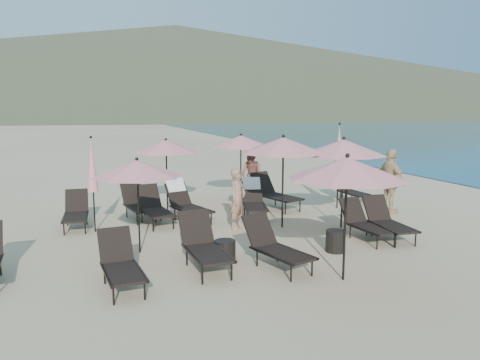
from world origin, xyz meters
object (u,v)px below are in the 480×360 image
object	(u,v)px
lounger_10	(274,192)
lounger_11	(351,190)
side_table_1	(336,241)
beachgoer_c	(391,181)
lounger_6	(76,211)
umbrella_open_0	(137,169)
beachgoer_a	(238,199)
umbrella_closed_1	(92,166)
umbrella_closed_0	(339,149)
lounger_1	(121,263)
lounger_4	(365,222)
lounger_8	(186,201)
umbrella_open_5	(347,168)
lounger_9	(254,199)
lounger_2	(204,245)
lounger_5	(387,220)
lounger_7	(154,207)
beachgoer_b	(251,175)
umbrella_open_2	(344,147)
umbrella_open_3	(166,147)
umbrella_open_1	(283,145)
umbrella_open_4	(241,141)
lounger_3	(275,246)
lounger_12	(138,203)
side_table_0	(225,250)

from	to	relation	value
lounger_10	lounger_11	xyz separation A→B (m)	(2.80, 0.11, -0.09)
side_table_1	beachgoer_c	distance (m)	4.47
lounger_6	side_table_1	world-z (taller)	lounger_6
umbrella_open_0	beachgoer_a	world-z (taller)	umbrella_open_0
umbrella_closed_1	side_table_1	size ratio (longest dim) A/B	5.13
lounger_6	umbrella_closed_0	world-z (taller)	umbrella_closed_0
lounger_1	lounger_4	size ratio (longest dim) A/B	1.02
lounger_1	lounger_8	distance (m)	4.91
umbrella_closed_0	umbrella_closed_1	world-z (taller)	umbrella_closed_0
lounger_11	umbrella_open_5	xyz separation A→B (m)	(-4.03, -6.09, 1.64)
lounger_9	lounger_8	bearing A→B (deg)	-170.13
lounger_2	lounger_4	xyz separation A→B (m)	(4.11, 0.65, -0.05)
lounger_5	lounger_7	bearing A→B (deg)	152.03
lounger_8	beachgoer_b	world-z (taller)	beachgoer_b
umbrella_open_5	umbrella_closed_0	size ratio (longest dim) A/B	0.88
lounger_9	umbrella_open_2	xyz separation A→B (m)	(1.67, -2.02, 1.60)
lounger_4	umbrella_open_3	world-z (taller)	umbrella_open_3
lounger_8	umbrella_open_5	size ratio (longest dim) A/B	0.80
lounger_11	umbrella_open_1	size ratio (longest dim) A/B	0.63
lounger_1	beachgoer_c	world-z (taller)	beachgoer_c
lounger_2	side_table_1	distance (m)	2.97
lounger_2	beachgoer_a	size ratio (longest dim) A/B	1.13
umbrella_open_4	umbrella_closed_0	bearing A→B (deg)	-39.41
lounger_1	umbrella_open_5	distance (m)	4.29
lounger_3	lounger_8	xyz separation A→B (m)	(-0.78, 4.39, 0.08)
umbrella_open_0	lounger_12	bearing A→B (deg)	83.42
lounger_9	umbrella_open_0	bearing A→B (deg)	-131.45
umbrella_open_4	beachgoer_b	size ratio (longest dim) A/B	1.30
umbrella_open_4	lounger_8	bearing A→B (deg)	-139.40
umbrella_open_4	umbrella_open_2	bearing A→B (deg)	-72.67
umbrella_open_1	beachgoer_a	world-z (taller)	umbrella_open_1
lounger_12	umbrella_open_4	size ratio (longest dim) A/B	0.76
lounger_4	lounger_7	size ratio (longest dim) A/B	0.91
umbrella_open_3	side_table_0	world-z (taller)	umbrella_open_3
umbrella_closed_0	beachgoer_b	distance (m)	3.04
umbrella_open_1	umbrella_closed_0	world-z (taller)	umbrella_closed_0
lounger_8	lounger_12	size ratio (longest dim) A/B	1.08
side_table_0	side_table_1	bearing A→B (deg)	-5.72
lounger_10	beachgoer_c	distance (m)	3.46
lounger_9	umbrella_open_1	size ratio (longest dim) A/B	0.72
lounger_12	beachgoer_b	xyz separation A→B (m)	(3.89, 1.29, 0.43)
lounger_3	lounger_11	bearing A→B (deg)	30.46
lounger_11	beachgoer_b	bearing A→B (deg)	152.91
lounger_6	lounger_9	world-z (taller)	lounger_9
umbrella_open_0	umbrella_open_4	xyz separation A→B (m)	(3.92, 4.55, 0.16)
lounger_5	beachgoer_c	xyz separation A→B (m)	(1.74, 2.23, 0.51)
lounger_7	umbrella_open_2	distance (m)	5.22
umbrella_closed_0	umbrella_open_0	bearing A→B (deg)	-158.38
lounger_10	umbrella_open_0	size ratio (longest dim) A/B	0.94
umbrella_open_0	side_table_1	bearing A→B (deg)	-18.54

